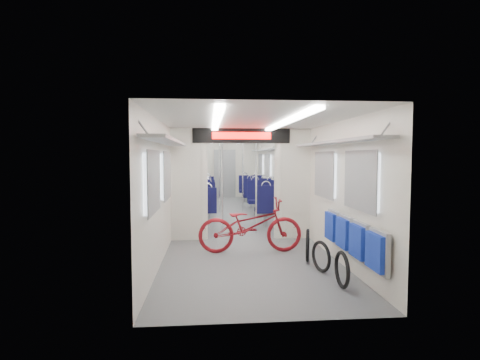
{
  "coord_description": "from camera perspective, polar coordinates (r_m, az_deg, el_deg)",
  "views": [
    {
      "loc": [
        -0.68,
        -9.77,
        1.74
      ],
      "look_at": [
        0.04,
        -1.3,
        1.19
      ],
      "focal_mm": 28.0,
      "sensor_mm": 36.0,
      "label": 1
    }
  ],
  "objects": [
    {
      "name": "bike_hoop_a",
      "position": [
        5.23,
        15.28,
        -13.3
      ],
      "size": [
        0.05,
        0.49,
        0.49
      ],
      "primitive_type": "torus",
      "rotation": [
        1.57,
        0.0,
        1.57
      ],
      "color": "black",
      "rests_on": "ground"
    },
    {
      "name": "stanchion_near_left",
      "position": [
        8.44,
        -2.73,
        -0.3
      ],
      "size": [
        0.04,
        0.04,
        2.3
      ],
      "primitive_type": "cylinder",
      "color": "silver",
      "rests_on": "ground"
    },
    {
      "name": "bicycle",
      "position": [
        6.78,
        1.57,
        -6.91
      ],
      "size": [
        1.87,
        0.66,
        0.98
      ],
      "primitive_type": "imported",
      "rotation": [
        0.0,
        0.0,
        1.58
      ],
      "color": "maroon",
      "rests_on": "ground"
    },
    {
      "name": "seat_bay_far_left",
      "position": [
        12.97,
        -5.93,
        -1.64
      ],
      "size": [
        0.9,
        2.03,
        1.09
      ],
      "color": "black",
      "rests_on": "ground"
    },
    {
      "name": "bike_hoop_c",
      "position": [
        6.34,
        10.26,
        -9.98
      ],
      "size": [
        0.2,
        0.53,
        0.54
      ],
      "primitive_type": "torus",
      "rotation": [
        1.57,
        0.0,
        1.28
      ],
      "color": "black",
      "rests_on": "ground"
    },
    {
      "name": "stanchion_far_right",
      "position": [
        11.66,
        0.41,
        0.8
      ],
      "size": [
        0.04,
        0.04,
        2.3
      ],
      "primitive_type": "cylinder",
      "color": "silver",
      "rests_on": "ground"
    },
    {
      "name": "bike_hoop_b",
      "position": [
        5.84,
        12.24,
        -11.55
      ],
      "size": [
        0.18,
        0.47,
        0.47
      ],
      "primitive_type": "torus",
      "rotation": [
        1.57,
        0.0,
        1.86
      ],
      "color": "black",
      "rests_on": "ground"
    },
    {
      "name": "carriage",
      "position": [
        9.53,
        -0.74,
        2.27
      ],
      "size": [
        12.0,
        12.02,
        2.31
      ],
      "color": "#515456",
      "rests_on": "ground"
    },
    {
      "name": "seat_bay_near_right",
      "position": [
        10.13,
        4.38,
        -2.99
      ],
      "size": [
        0.94,
        2.2,
        1.14
      ],
      "color": "black",
      "rests_on": "ground"
    },
    {
      "name": "seat_bay_near_left",
      "position": [
        10.06,
        -6.26,
        -3.19
      ],
      "size": [
        0.9,
        2.03,
        1.09
      ],
      "color": "black",
      "rests_on": "ground"
    },
    {
      "name": "seat_bay_far_right",
      "position": [
        13.4,
        2.12,
        -1.41
      ],
      "size": [
        0.92,
        2.1,
        1.11
      ],
      "color": "black",
      "rests_on": "ground"
    },
    {
      "name": "flip_bench",
      "position": [
        5.63,
        16.61,
        -8.32
      ],
      "size": [
        0.12,
        2.11,
        0.52
      ],
      "color": "gray",
      "rests_on": "carriage"
    },
    {
      "name": "stanchion_far_left",
      "position": [
        11.56,
        -3.15,
        0.77
      ],
      "size": [
        0.04,
        0.04,
        2.3
      ],
      "primitive_type": "cylinder",
      "color": "silver",
      "rests_on": "ground"
    },
    {
      "name": "stanchion_near_right",
      "position": [
        8.32,
        2.48,
        -0.36
      ],
      "size": [
        0.04,
        0.04,
        2.3
      ],
      "primitive_type": "cylinder",
      "color": "silver",
      "rests_on": "ground"
    }
  ]
}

